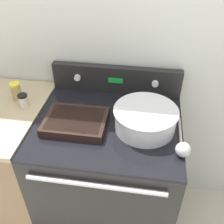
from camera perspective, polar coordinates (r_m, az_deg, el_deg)
The scene contains 9 objects.
kitchen_wall at distance 1.61m, azimuth 1.32°, elevation 15.44°, with size 8.00×0.05×2.50m.
stove_range at distance 1.78m, azimuth -0.75°, elevation -13.87°, with size 0.81×0.73×0.93m.
control_panel at distance 1.66m, azimuth 0.92°, elevation 7.15°, with size 0.81×0.07×0.17m.
side_counter at distance 1.96m, azimuth -20.85°, elevation -10.56°, with size 0.54×0.70×0.94m.
mixing_bowl at distance 1.37m, azimuth 7.28°, elevation -1.23°, with size 0.34×0.34×0.12m.
casserole_dish at distance 1.42m, azimuth -7.93°, elevation -1.99°, with size 0.33×0.26×0.05m.
ladle at distance 1.30m, azimuth 15.13°, elevation -7.48°, with size 0.07×0.31×0.07m.
spice_jar_black_cap at distance 1.60m, azimuth -18.71°, elevation 2.35°, with size 0.05×0.05×0.08m.
spice_jar_yellow_cap at distance 1.68m, azimuth -20.14°, elevation 4.29°, with size 0.06×0.06×0.11m.
Camera 1 is at (0.19, -0.75, 1.85)m, focal length 42.00 mm.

